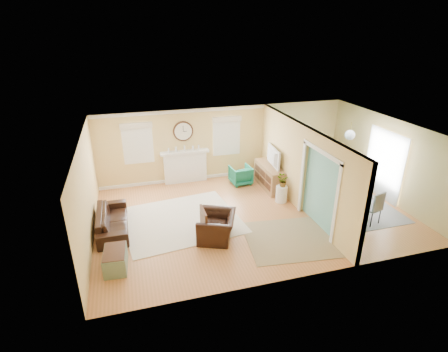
# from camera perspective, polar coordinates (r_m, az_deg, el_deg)

# --- Properties ---
(floor) EXTENTS (9.00, 9.00, 0.00)m
(floor) POSITION_cam_1_polar(r_m,az_deg,el_deg) (10.56, 4.65, -6.14)
(floor) COLOR #AE6E3B
(floor) RESTS_ON ground
(wall_back) EXTENTS (9.00, 0.02, 2.60)m
(wall_back) POSITION_cam_1_polar(r_m,az_deg,el_deg) (12.65, 0.13, 5.49)
(wall_back) COLOR #E7C36F
(wall_back) RESTS_ON ground
(wall_front) EXTENTS (9.00, 0.02, 2.60)m
(wall_front) POSITION_cam_1_polar(r_m,az_deg,el_deg) (7.57, 12.92, -8.22)
(wall_front) COLOR #E7C36F
(wall_front) RESTS_ON ground
(wall_left) EXTENTS (0.02, 6.00, 2.60)m
(wall_left) POSITION_cam_1_polar(r_m,az_deg,el_deg) (9.48, -21.52, -2.57)
(wall_left) COLOR #E7C36F
(wall_left) RESTS_ON ground
(wall_right) EXTENTS (0.02, 6.00, 2.60)m
(wall_right) POSITION_cam_1_polar(r_m,az_deg,el_deg) (12.24, 25.05, 2.60)
(wall_right) COLOR #E7C36F
(wall_right) RESTS_ON ground
(ceiling) EXTENTS (9.00, 6.00, 0.02)m
(ceiling) POSITION_cam_1_polar(r_m,az_deg,el_deg) (9.55, 5.16, 7.56)
(ceiling) COLOR white
(ceiling) RESTS_ON wall_back
(partition) EXTENTS (0.17, 6.00, 2.60)m
(partition) POSITION_cam_1_polar(r_m,az_deg,el_deg) (10.79, 11.92, 2.06)
(partition) COLOR #E7C36F
(partition) RESTS_ON ground
(fireplace) EXTENTS (1.70, 0.30, 1.17)m
(fireplace) POSITION_cam_1_polar(r_m,az_deg,el_deg) (12.47, -6.36, 1.63)
(fireplace) COLOR white
(fireplace) RESTS_ON ground
(wall_clock) EXTENTS (0.70, 0.07, 0.70)m
(wall_clock) POSITION_cam_1_polar(r_m,az_deg,el_deg) (12.15, -6.69, 7.28)
(wall_clock) COLOR #412211
(wall_clock) RESTS_ON wall_back
(window_left) EXTENTS (1.05, 0.13, 1.42)m
(window_left) POSITION_cam_1_polar(r_m,az_deg,el_deg) (12.06, -13.95, 5.66)
(window_left) COLOR white
(window_left) RESTS_ON wall_back
(window_right) EXTENTS (1.05, 0.13, 1.42)m
(window_right) POSITION_cam_1_polar(r_m,az_deg,el_deg) (12.52, 0.41, 7.00)
(window_right) COLOR white
(window_right) RESTS_ON wall_back
(french_doors) EXTENTS (0.06, 1.70, 2.20)m
(french_doors) POSITION_cam_1_polar(r_m,az_deg,el_deg) (12.28, 24.73, 1.71)
(french_doors) COLOR white
(french_doors) RESTS_ON ground
(pendant) EXTENTS (0.30, 0.30, 0.55)m
(pendant) POSITION_cam_1_polar(r_m,az_deg,el_deg) (11.07, 19.86, 6.32)
(pendant) COLOR gold
(pendant) RESTS_ON ceiling
(rug_cream) EXTENTS (3.53, 3.16, 0.02)m
(rug_cream) POSITION_cam_1_polar(r_m,az_deg,el_deg) (10.26, -7.02, -7.14)
(rug_cream) COLOR beige
(rug_cream) RESTS_ON floor
(rug_jute) EXTENTS (2.65, 2.27, 0.01)m
(rug_jute) POSITION_cam_1_polar(r_m,az_deg,el_deg) (9.55, 11.15, -9.99)
(rug_jute) COLOR #978363
(rug_jute) RESTS_ON floor
(rug_grey) EXTENTS (2.53, 3.16, 0.01)m
(rug_grey) POSITION_cam_1_polar(r_m,az_deg,el_deg) (11.71, 19.14, -4.29)
(rug_grey) COLOR slate
(rug_grey) RESTS_ON floor
(sofa) EXTENTS (0.80, 2.03, 0.59)m
(sofa) POSITION_cam_1_polar(r_m,az_deg,el_deg) (10.08, -17.75, -6.91)
(sofa) COLOR black
(sofa) RESTS_ON floor
(eames_chair) EXTENTS (1.27, 1.34, 0.69)m
(eames_chair) POSITION_cam_1_polar(r_m,az_deg,el_deg) (9.24, -1.18, -8.24)
(eames_chair) COLOR black
(eames_chair) RESTS_ON floor
(green_chair) EXTENTS (0.75, 0.77, 0.65)m
(green_chair) POSITION_cam_1_polar(r_m,az_deg,el_deg) (12.36, 2.73, 0.17)
(green_chair) COLOR #186547
(green_chair) RESTS_ON floor
(trunk) EXTENTS (0.55, 0.85, 0.47)m
(trunk) POSITION_cam_1_polar(r_m,az_deg,el_deg) (8.63, -17.30, -12.90)
(trunk) COLOR slate
(trunk) RESTS_ON floor
(credenza) EXTENTS (0.56, 1.64, 0.80)m
(credenza) POSITION_cam_1_polar(r_m,az_deg,el_deg) (12.14, 7.49, -0.06)
(credenza) COLOR #A27E4E
(credenza) RESTS_ON floor
(tv) EXTENTS (0.23, 1.13, 0.64)m
(tv) POSITION_cam_1_polar(r_m,az_deg,el_deg) (11.87, 7.59, 3.13)
(tv) COLOR black
(tv) RESTS_ON credenza
(garden_stool) EXTENTS (0.36, 0.36, 0.53)m
(garden_stool) POSITION_cam_1_polar(r_m,az_deg,el_deg) (11.25, 9.36, -2.92)
(garden_stool) COLOR white
(garden_stool) RESTS_ON floor
(potted_plant) EXTENTS (0.46, 0.45, 0.38)m
(potted_plant) POSITION_cam_1_polar(r_m,az_deg,el_deg) (11.05, 9.52, -0.79)
(potted_plant) COLOR #337F33
(potted_plant) RESTS_ON garden_stool
(dining_table) EXTENTS (1.31, 1.89, 0.61)m
(dining_table) POSITION_cam_1_polar(r_m,az_deg,el_deg) (11.58, 19.33, -2.98)
(dining_table) COLOR #412211
(dining_table) RESTS_ON floor
(dining_chair_n) EXTENTS (0.43, 0.43, 0.93)m
(dining_chair_n) POSITION_cam_1_polar(r_m,az_deg,el_deg) (12.30, 16.13, 0.24)
(dining_chair_n) COLOR slate
(dining_chair_n) RESTS_ON floor
(dining_chair_s) EXTENTS (0.55, 0.55, 1.00)m
(dining_chair_s) POSITION_cam_1_polar(r_m,az_deg,el_deg) (10.63, 23.03, -4.27)
(dining_chair_s) COLOR slate
(dining_chair_s) RESTS_ON floor
(dining_chair_w) EXTENTS (0.50, 0.50, 0.98)m
(dining_chair_w) POSITION_cam_1_polar(r_m,az_deg,el_deg) (11.11, 16.33, -2.17)
(dining_chair_w) COLOR white
(dining_chair_w) RESTS_ON floor
(dining_chair_e) EXTENTS (0.57, 0.57, 1.02)m
(dining_chair_e) POSITION_cam_1_polar(r_m,az_deg,el_deg) (11.83, 21.70, -1.18)
(dining_chair_e) COLOR slate
(dining_chair_e) RESTS_ON floor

